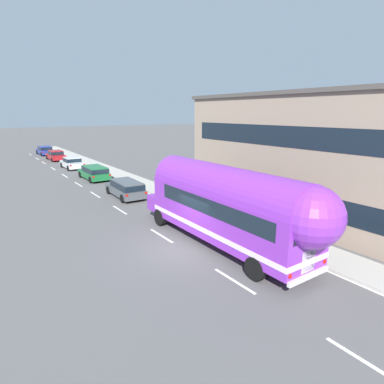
{
  "coord_description": "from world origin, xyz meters",
  "views": [
    {
      "loc": [
        -8.11,
        -12.49,
        6.64
      ],
      "look_at": [
        2.03,
        2.07,
        2.22
      ],
      "focal_mm": 30.02,
      "sensor_mm": 36.0,
      "label": 1
    }
  ],
  "objects_px": {
    "car_fourth": "(56,155)",
    "car_fifth": "(45,150)",
    "car_lead": "(126,188)",
    "painted_bus": "(229,204)",
    "car_second": "(94,172)",
    "car_third": "(72,162)"
  },
  "relations": [
    {
      "from": "car_fifth",
      "to": "car_fourth",
      "type": "bearing_deg",
      "value": -89.84
    },
    {
      "from": "car_fourth",
      "to": "car_fifth",
      "type": "relative_size",
      "value": 0.99
    },
    {
      "from": "painted_bus",
      "to": "car_third",
      "type": "bearing_deg",
      "value": 89.87
    },
    {
      "from": "painted_bus",
      "to": "car_fifth",
      "type": "height_order",
      "value": "painted_bus"
    },
    {
      "from": "car_second",
      "to": "car_fifth",
      "type": "relative_size",
      "value": 1.02
    },
    {
      "from": "car_second",
      "to": "car_fifth",
      "type": "distance_m",
      "value": 23.9
    },
    {
      "from": "car_fourth",
      "to": "car_fifth",
      "type": "distance_m",
      "value": 7.28
    },
    {
      "from": "car_lead",
      "to": "car_third",
      "type": "height_order",
      "value": "same"
    },
    {
      "from": "car_third",
      "to": "car_fifth",
      "type": "distance_m",
      "value": 15.8
    },
    {
      "from": "car_fourth",
      "to": "car_fifth",
      "type": "xyz_separation_m",
      "value": [
        -0.02,
        7.28,
        0.0
      ]
    },
    {
      "from": "car_lead",
      "to": "car_third",
      "type": "distance_m",
      "value": 16.46
    },
    {
      "from": "car_lead",
      "to": "car_fourth",
      "type": "xyz_separation_m",
      "value": [
        0.18,
        24.98,
        -0.06
      ]
    },
    {
      "from": "painted_bus",
      "to": "car_fourth",
      "type": "xyz_separation_m",
      "value": [
        0.07,
        37.22,
        -1.56
      ]
    },
    {
      "from": "car_fifth",
      "to": "painted_bus",
      "type": "bearing_deg",
      "value": -90.06
    },
    {
      "from": "car_second",
      "to": "car_fourth",
      "type": "height_order",
      "value": "same"
    },
    {
      "from": "painted_bus",
      "to": "car_third",
      "type": "relative_size",
      "value": 2.83
    },
    {
      "from": "painted_bus",
      "to": "car_second",
      "type": "relative_size",
      "value": 2.6
    },
    {
      "from": "painted_bus",
      "to": "car_second",
      "type": "height_order",
      "value": "painted_bus"
    },
    {
      "from": "car_fifth",
      "to": "car_third",
      "type": "bearing_deg",
      "value": -89.93
    },
    {
      "from": "car_lead",
      "to": "car_fifth",
      "type": "relative_size",
      "value": 1.0
    },
    {
      "from": "car_second",
      "to": "car_fourth",
      "type": "bearing_deg",
      "value": 90.14
    },
    {
      "from": "car_lead",
      "to": "car_fourth",
      "type": "height_order",
      "value": "same"
    }
  ]
}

